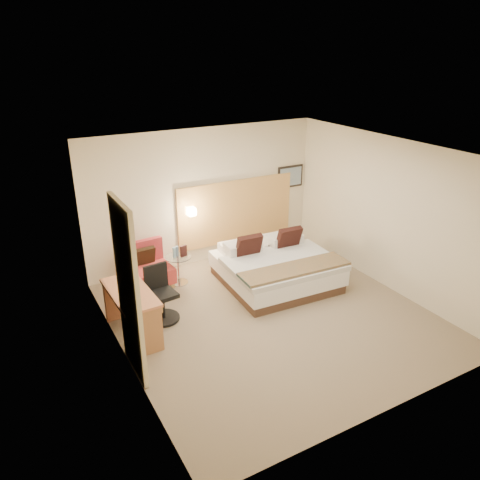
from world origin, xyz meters
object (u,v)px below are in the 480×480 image
bed (276,268)px  side_table (179,268)px  lounge_chair (148,269)px  desk (132,300)px  desk_chair (161,298)px

bed → side_table: bearing=151.5°
bed → side_table: (-1.57, 0.85, -0.01)m
lounge_chair → side_table: lounge_chair is taller
lounge_chair → desk: (-0.72, -1.45, 0.28)m
desk → desk_chair: desk_chair is taller
desk → side_table: bearing=45.3°
bed → side_table: bed is taller
side_table → desk_chair: desk_chair is taller
desk_chair → lounge_chair: bearing=80.9°
desk_chair → desk: bearing=-155.6°
lounge_chair → desk_chair: bearing=-99.1°
bed → lounge_chair: size_ratio=2.50×
lounge_chair → desk_chair: desk_chair is taller
bed → desk_chair: size_ratio=2.23×
bed → desk_chair: bed is taller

